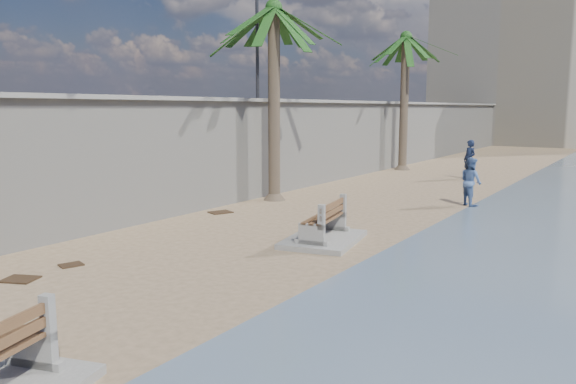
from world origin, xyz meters
The scene contains 13 objects.
ground_plane centered at (0.00, 0.00, 0.00)m, with size 140.00×140.00×0.00m, color #93775A.
seawall centered at (-5.20, 20.00, 1.75)m, with size 0.45×70.00×3.50m, color gray.
wall_cap centered at (-5.20, 20.00, 3.55)m, with size 0.80×70.00×0.12m, color gray.
end_building centered at (-2.00, 52.00, 7.00)m, with size 18.00×12.00×14.00m, color #B7AA93.
bench_far centered at (0.40, 7.23, 0.43)m, with size 2.03×2.62×0.99m.
palm_mid centered at (-4.25, 11.81, 6.57)m, with size 5.00×5.00×7.56m.
palm_back centered at (-4.21, 23.76, 6.80)m, with size 5.00×5.00×7.80m.
streetlight centered at (-5.10, 12.00, 6.64)m, with size 0.28×0.28×5.12m.
person_a centered at (-0.09, 21.61, 1.05)m, with size 0.75×0.51×2.09m, color #131D36.
person_b centered at (1.94, 14.50, 0.91)m, with size 0.88×0.68×1.82m, color #4E6BA1.
debris_b centered at (-2.94, 1.34, 0.01)m, with size 0.62×0.49×0.03m, color #382616.
debris_c centered at (-4.26, 8.83, 0.01)m, with size 0.67×0.53×0.03m, color #382616.
debris_d centered at (-2.98, 2.50, 0.01)m, with size 0.45×0.36×0.03m, color #382616.
Camera 1 is at (7.08, -4.52, 3.27)m, focal length 35.00 mm.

